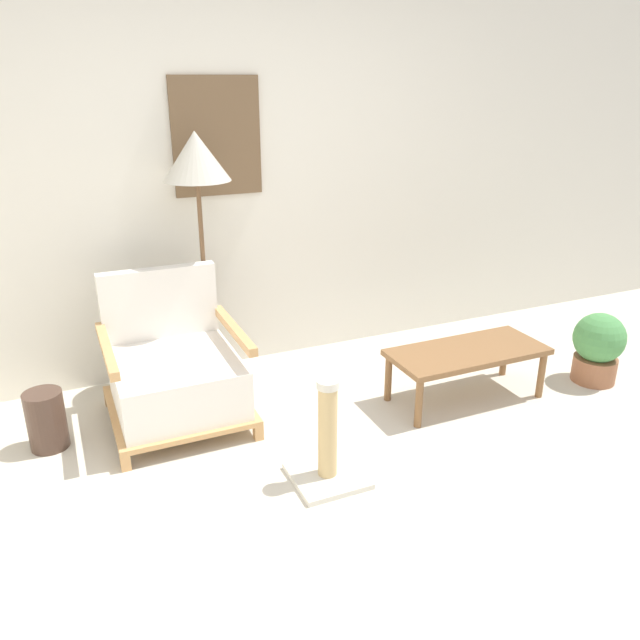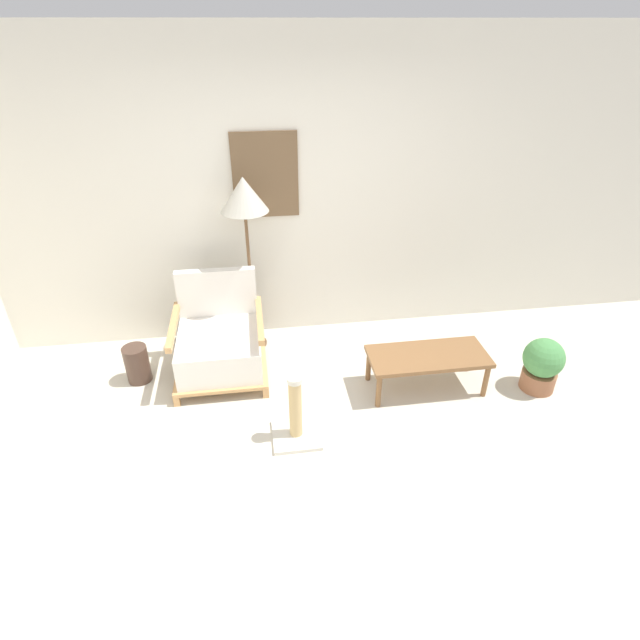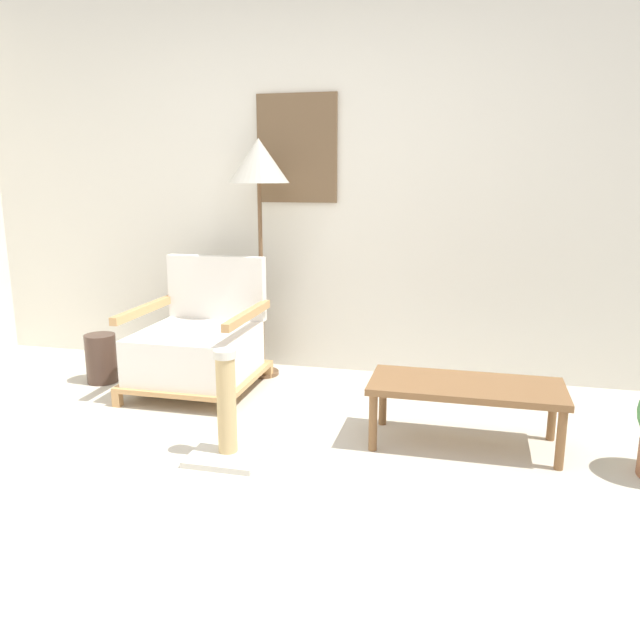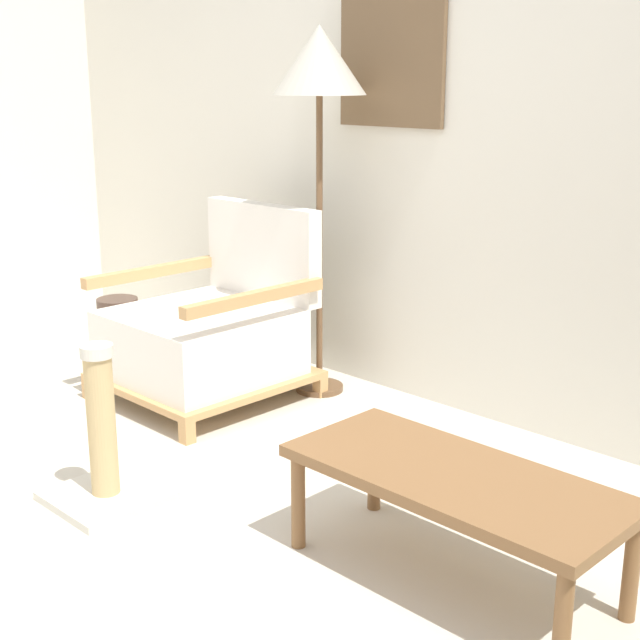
# 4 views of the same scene
# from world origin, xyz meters

# --- Properties ---
(ground_plane) EXTENTS (14.00, 14.00, 0.00)m
(ground_plane) POSITION_xyz_m (0.00, 0.00, 0.00)
(ground_plane) COLOR beige
(wall_back) EXTENTS (8.00, 0.09, 2.70)m
(wall_back) POSITION_xyz_m (-0.00, 2.05, 1.35)
(wall_back) COLOR silver
(wall_back) RESTS_ON ground_plane
(armchair) EXTENTS (0.77, 0.80, 0.84)m
(armchair) POSITION_xyz_m (-0.68, 1.38, 0.30)
(armchair) COLOR tan
(armchair) RESTS_ON ground_plane
(floor_lamp) EXTENTS (0.40, 0.40, 1.61)m
(floor_lamp) POSITION_xyz_m (-0.38, 1.77, 1.41)
(floor_lamp) COLOR brown
(floor_lamp) RESTS_ON ground_plane
(coffee_table) EXTENTS (0.98, 0.43, 0.34)m
(coffee_table) POSITION_xyz_m (1.02, 0.90, 0.30)
(coffee_table) COLOR brown
(coffee_table) RESTS_ON ground_plane
(vase) EXTENTS (0.20, 0.20, 0.33)m
(vase) POSITION_xyz_m (-1.39, 1.36, 0.17)
(vase) COLOR #473328
(vase) RESTS_ON ground_plane
(potted_plant) EXTENTS (0.33, 0.33, 0.47)m
(potted_plant) POSITION_xyz_m (1.96, 0.76, 0.25)
(potted_plant) COLOR #935B3D
(potted_plant) RESTS_ON ground_plane
(scratching_post) EXTENTS (0.35, 0.35, 0.56)m
(scratching_post) POSITION_xyz_m (-0.12, 0.48, 0.17)
(scratching_post) COLOR beige
(scratching_post) RESTS_ON ground_plane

